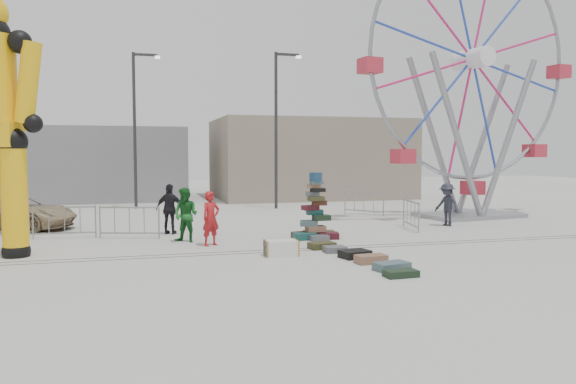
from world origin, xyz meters
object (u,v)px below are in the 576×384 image
object	(u,v)px
pedestrian_black	(170,209)
lamp_post_right	(278,122)
lamp_post_left	(136,122)
pedestrian_red	(211,218)
barricade_dummy_c	(129,222)
parked_suv	(14,213)
barricade_wheel_back	(364,203)
steamer_trunk	(281,248)
pedestrian_green	(186,215)
barricade_wheel_front	(411,215)
barricade_dummy_b	(65,222)
pedestrian_grey	(447,205)
suitcase_tower	(315,220)
ferris_wheel	(472,80)

from	to	relation	value
pedestrian_black	lamp_post_right	bearing A→B (deg)	-103.25
lamp_post_left	pedestrian_red	xyz separation A→B (m)	(2.09, -12.74, -3.63)
barricade_dummy_c	pedestrian_red	distance (m)	3.30
pedestrian_black	parked_suv	bearing A→B (deg)	-2.87
barricade_wheel_back	pedestrian_black	xyz separation A→B (m)	(-9.13, -4.04, 0.34)
barricade_dummy_c	barricade_wheel_back	distance (m)	11.52
parked_suv	barricade_dummy_c	bearing A→B (deg)	-106.84
pedestrian_red	parked_suv	distance (m)	8.73
steamer_trunk	barricade_wheel_back	distance (m)	11.17
pedestrian_red	pedestrian_green	world-z (taller)	pedestrian_green
parked_suv	pedestrian_red	bearing A→B (deg)	-107.64
barricade_wheel_front	barricade_wheel_back	size ratio (longest dim) A/B	1.00
barricade_dummy_b	pedestrian_grey	size ratio (longest dim) A/B	1.18
lamp_post_right	suitcase_tower	world-z (taller)	lamp_post_right
lamp_post_left	pedestrian_black	distance (m)	10.57
ferris_wheel	barricade_wheel_front	size ratio (longest dim) A/B	6.21
lamp_post_left	barricade_wheel_back	distance (m)	12.36
lamp_post_right	lamp_post_left	bearing A→B (deg)	164.05
lamp_post_right	barricade_dummy_b	size ratio (longest dim) A/B	4.00
lamp_post_left	barricade_dummy_c	xyz separation A→B (m)	(-0.36, -10.55, -3.93)
lamp_post_right	pedestrian_green	world-z (taller)	lamp_post_right
pedestrian_green	pedestrian_grey	size ratio (longest dim) A/B	1.04
ferris_wheel	barricade_wheel_back	size ratio (longest dim) A/B	6.21
suitcase_tower	steamer_trunk	distance (m)	3.40
barricade_dummy_b	steamer_trunk	bearing A→B (deg)	-35.52
barricade_wheel_back	steamer_trunk	bearing A→B (deg)	-74.63
barricade_wheel_back	parked_suv	distance (m)	14.77
barricade_wheel_back	lamp_post_left	bearing A→B (deg)	-159.59
ferris_wheel	pedestrian_black	xyz separation A→B (m)	(-13.30, -1.85, -5.22)
parked_suv	pedestrian_black	bearing A→B (deg)	-93.98
lamp_post_left	barricade_dummy_b	distance (m)	10.96
barricade_dummy_c	barricade_wheel_back	xyz separation A→B (m)	(10.52, 4.70, 0.00)
pedestrian_green	barricade_wheel_back	bearing A→B (deg)	72.51
pedestrian_black	pedestrian_red	bearing A→B (deg)	134.36
pedestrian_black	barricade_dummy_c	bearing A→B (deg)	49.10
lamp_post_left	pedestrian_grey	world-z (taller)	lamp_post_left
barricade_wheel_front	ferris_wheel	bearing A→B (deg)	-44.72
barricade_dummy_b	pedestrian_black	xyz separation A→B (m)	(3.50, 0.04, 0.34)
lamp_post_left	barricade_wheel_front	size ratio (longest dim) A/B	4.00
barricade_wheel_front	pedestrian_red	world-z (taller)	pedestrian_red
steamer_trunk	barricade_wheel_back	world-z (taller)	barricade_wheel_back
suitcase_tower	pedestrian_red	world-z (taller)	suitcase_tower
pedestrian_grey	pedestrian_red	bearing A→B (deg)	-97.11
pedestrian_green	pedestrian_grey	distance (m)	10.38
steamer_trunk	pedestrian_green	world-z (taller)	pedestrian_green
ferris_wheel	lamp_post_right	bearing A→B (deg)	132.59
lamp_post_left	barricade_wheel_back	size ratio (longest dim) A/B	4.00
pedestrian_black	ferris_wheel	bearing A→B (deg)	-148.21
steamer_trunk	pedestrian_green	distance (m)	4.00
ferris_wheel	pedestrian_red	distance (m)	14.13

